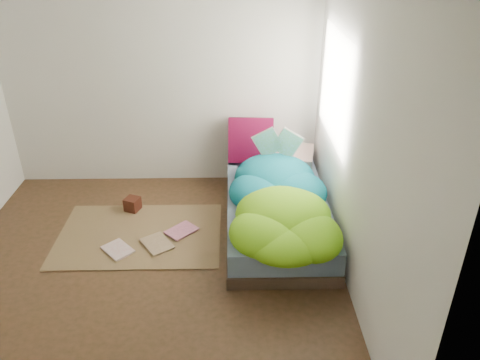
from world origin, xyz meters
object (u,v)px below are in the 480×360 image
(open_book, at_px, (278,134))
(wooden_box, at_px, (132,204))
(bed, at_px, (276,210))
(pillow_magenta, at_px, (251,140))
(floor_book_a, at_px, (108,254))
(floor_book_b, at_px, (175,227))

(open_book, xyz_separation_m, wooden_box, (-1.56, -0.16, -0.73))
(wooden_box, bearing_deg, bed, -10.77)
(pillow_magenta, relative_size, floor_book_a, 1.75)
(bed, height_order, open_book, open_book)
(open_book, xyz_separation_m, floor_book_a, (-1.65, -0.96, -0.79))
(pillow_magenta, xyz_separation_m, open_book, (0.27, -0.36, 0.22))
(bed, xyz_separation_m, floor_book_a, (-1.61, -0.51, -0.15))
(open_book, height_order, wooden_box, open_book)
(bed, xyz_separation_m, wooden_box, (-1.52, 0.29, -0.09))
(wooden_box, relative_size, floor_book_b, 0.49)
(open_book, height_order, floor_book_b, open_book)
(open_book, bearing_deg, wooden_box, -168.99)
(pillow_magenta, xyz_separation_m, wooden_box, (-1.29, -0.52, -0.51))
(floor_book_a, bearing_deg, bed, -25.34)
(pillow_magenta, distance_m, floor_book_a, 1.99)
(pillow_magenta, relative_size, wooden_box, 3.52)
(wooden_box, relative_size, floor_book_a, 0.50)
(bed, bearing_deg, pillow_magenta, 105.76)
(bed, bearing_deg, wooden_box, 169.23)
(bed, distance_m, floor_book_b, 1.05)
(bed, height_order, wooden_box, bed)
(open_book, distance_m, wooden_box, 1.73)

